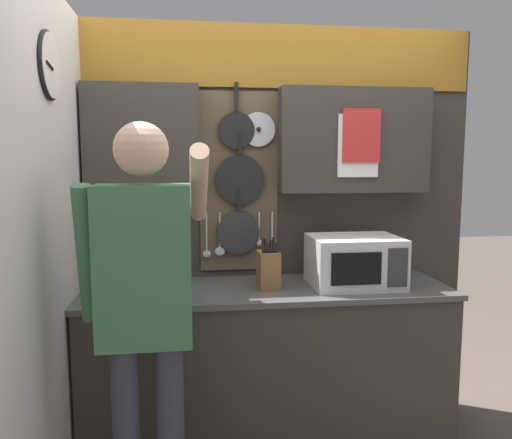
{
  "coord_description": "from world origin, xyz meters",
  "views": [
    {
      "loc": [
        -0.42,
        -2.65,
        1.64
      ],
      "look_at": [
        -0.04,
        0.19,
        1.28
      ],
      "focal_mm": 35.0,
      "sensor_mm": 36.0,
      "label": 1
    }
  ],
  "objects_px": {
    "knife_block": "(269,269)",
    "utensil_crock": "(130,279)",
    "microwave": "(354,261)",
    "person": "(145,296)"
  },
  "relations": [
    {
      "from": "knife_block",
      "to": "utensil_crock",
      "type": "relative_size",
      "value": 0.89
    },
    {
      "from": "knife_block",
      "to": "person",
      "type": "xyz_separation_m",
      "value": [
        -0.61,
        -0.58,
        0.03
      ]
    },
    {
      "from": "microwave",
      "to": "utensil_crock",
      "type": "distance_m",
      "value": 1.22
    },
    {
      "from": "knife_block",
      "to": "utensil_crock",
      "type": "bearing_deg",
      "value": -179.97
    },
    {
      "from": "knife_block",
      "to": "person",
      "type": "distance_m",
      "value": 0.84
    },
    {
      "from": "utensil_crock",
      "to": "person",
      "type": "relative_size",
      "value": 0.18
    },
    {
      "from": "knife_block",
      "to": "utensil_crock",
      "type": "distance_m",
      "value": 0.74
    },
    {
      "from": "knife_block",
      "to": "utensil_crock",
      "type": "height_order",
      "value": "utensil_crock"
    },
    {
      "from": "microwave",
      "to": "knife_block",
      "type": "xyz_separation_m",
      "value": [
        -0.48,
        0.0,
        -0.03
      ]
    },
    {
      "from": "microwave",
      "to": "person",
      "type": "xyz_separation_m",
      "value": [
        -1.09,
        -0.58,
        0.0
      ]
    }
  ]
}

